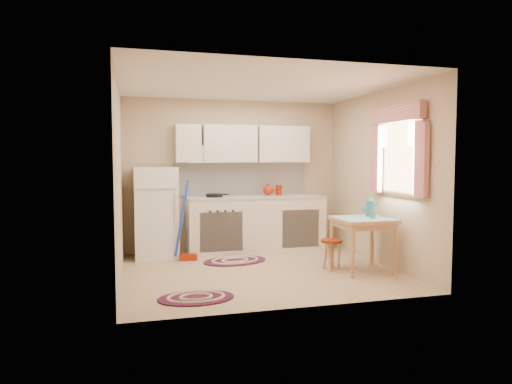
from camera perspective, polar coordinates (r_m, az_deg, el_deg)
room_shell at (r=6.38m, az=1.15°, el=4.82°), size 3.64×3.60×2.52m
fridge at (r=7.19m, az=-12.37°, el=-2.52°), size 0.65×0.60×1.40m
broom at (r=6.89m, az=-8.52°, el=-3.59°), size 0.28×0.13×1.20m
base_cabinets at (r=7.52m, az=-0.02°, el=-4.14°), size 2.25×0.60×0.88m
countertop at (r=7.47m, az=-0.02°, el=-0.65°), size 2.27×0.62×0.04m
frying_pan at (r=7.27m, az=-5.24°, el=-0.44°), size 0.35×0.35×0.05m
red_kettle at (r=7.52m, az=1.53°, el=0.25°), size 0.22×0.21×0.19m
red_canister at (r=7.57m, az=2.88°, el=0.17°), size 0.13×0.13×0.16m
table at (r=6.38m, az=13.19°, el=-6.44°), size 0.72×0.72×0.72m
stool at (r=6.39m, az=9.40°, el=-7.74°), size 0.38×0.38×0.42m
coffee_pot at (r=6.49m, az=14.08°, el=-1.73°), size 0.19×0.17×0.30m
mug at (r=6.28m, az=14.42°, el=-2.85°), size 0.10×0.10×0.10m
rug_center at (r=6.87m, az=-2.63°, el=-8.59°), size 1.08×0.82×0.02m
rug_left at (r=5.13m, az=-7.50°, el=-13.00°), size 0.85×0.57×0.02m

